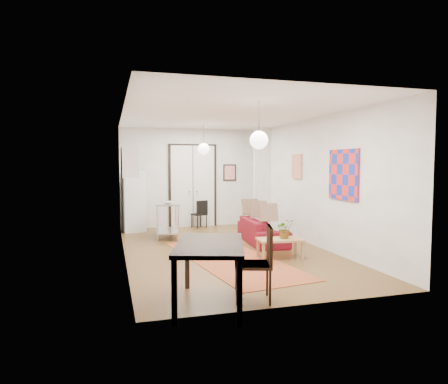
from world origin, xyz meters
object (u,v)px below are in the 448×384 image
object	(u,v)px
sofa	(262,231)
dining_table	(210,250)
kitchen_counter	(167,215)
fridge	(134,202)
dining_chair_far	(250,256)
dining_chair_near	(250,256)
black_side_chair	(199,212)
coffee_table	(280,241)

from	to	relation	value
sofa	dining_table	distance (m)	4.36
kitchen_counter	fridge	world-z (taller)	fridge
kitchen_counter	dining_chair_far	bearing A→B (deg)	-78.64
sofa	dining_chair_near	xyz separation A→B (m)	(-1.61, -3.63, 0.31)
dining_table	black_side_chair	world-z (taller)	dining_table
coffee_table	sofa	bearing A→B (deg)	80.98
dining_table	coffee_table	bearing A→B (deg)	47.70
kitchen_counter	black_side_chair	size ratio (longest dim) A/B	1.50
sofa	kitchen_counter	xyz separation A→B (m)	(-2.08, 1.28, 0.28)
coffee_table	black_side_chair	world-z (taller)	black_side_chair
black_side_chair	coffee_table	bearing A→B (deg)	78.93
kitchen_counter	sofa	bearing A→B (deg)	-25.69
sofa	black_side_chair	bearing A→B (deg)	24.83
fridge	dining_table	size ratio (longest dim) A/B	0.98
kitchen_counter	black_side_chair	xyz separation A→B (m)	(1.11, 1.37, -0.10)
kitchen_counter	dining_chair_near	distance (m)	4.93
coffee_table	dining_chair_far	distance (m)	2.47
sofa	fridge	size ratio (longest dim) A/B	1.18
kitchen_counter	coffee_table	bearing A→B (deg)	-51.48
sofa	coffee_table	size ratio (longest dim) A/B	2.10
coffee_table	dining_chair_near	distance (m)	2.47
dining_table	black_side_chair	bearing A→B (deg)	79.02
fridge	black_side_chair	world-z (taller)	fridge
dining_chair_far	dining_table	bearing A→B (deg)	-63.39
sofa	dining_chair_near	bearing A→B (deg)	160.73
fridge	dining_chair_near	world-z (taller)	fridge
dining_chair_near	sofa	bearing A→B (deg)	172.85
kitchen_counter	black_side_chair	distance (m)	1.77
kitchen_counter	dining_table	size ratio (longest dim) A/B	0.72
dining_table	black_side_chair	size ratio (longest dim) A/B	2.08
dining_chair_near	dining_chair_far	distance (m)	0.00
coffee_table	dining_chair_far	world-z (taller)	dining_chair_far
dining_table	kitchen_counter	bearing A→B (deg)	88.59
kitchen_counter	dining_chair_near	xyz separation A→B (m)	(0.48, -4.90, 0.03)
dining_table	sofa	bearing A→B (deg)	59.37
coffee_table	dining_chair_far	xyz separation A→B (m)	(-1.36, -2.05, 0.26)
sofa	black_side_chair	world-z (taller)	black_side_chair
kitchen_counter	black_side_chair	bearing A→B (deg)	56.65
fridge	dining_table	world-z (taller)	fridge
sofa	kitchen_counter	world-z (taller)	kitchen_counter
dining_chair_near	dining_chair_far	bearing A→B (deg)	180.00
dining_chair_near	kitchen_counter	bearing A→B (deg)	-157.68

